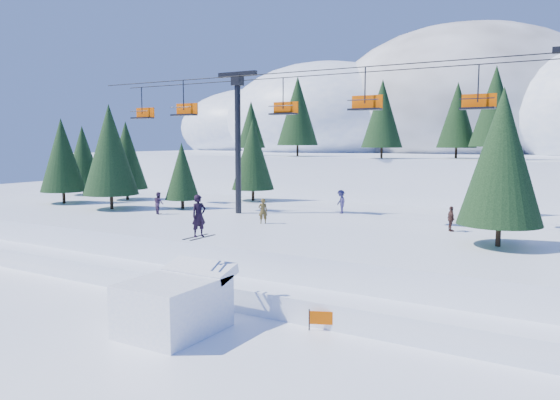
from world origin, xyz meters
The scene contains 10 objects.
ground centered at (0.00, 0.00, 0.00)m, with size 160.00×160.00×0.00m, color white.
mid_shelf centered at (0.00, 18.00, 1.25)m, with size 70.00×22.00×2.50m, color white.
berm centered at (0.00, 8.00, 0.55)m, with size 70.00×6.00×1.10m, color white.
mountain_ridge centered at (-5.06, 73.33, 9.64)m, with size 119.00×60.75×26.46m.
jump_kicker centered at (-0.79, 1.75, 1.22)m, with size 3.23×4.42×5.56m.
chairlift centered at (0.72, 18.05, 9.32)m, with size 46.00×3.21×10.28m.
conifer_stand centered at (3.44, 19.31, 6.89)m, with size 63.23×16.40×9.77m.
distant_skiers centered at (-1.58, 18.49, 3.31)m, with size 28.18×8.20×1.73m.
banner_near centered at (5.21, 5.19, 0.54)m, with size 2.64×1.15×0.90m.
banner_far centered at (9.75, 6.17, 0.54)m, with size 2.77×0.75×0.90m.
Camera 1 is at (14.07, -14.85, 7.84)m, focal length 35.00 mm.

